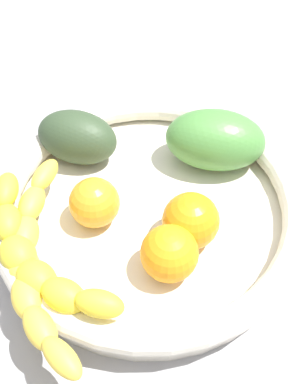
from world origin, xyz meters
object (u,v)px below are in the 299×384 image
at_px(orange_mid_right, 191,221).
at_px(avocado_dark, 77,137).
at_px(fruit_bowl, 150,209).
at_px(orange_front, 94,203).
at_px(banana_draped_right, 34,258).
at_px(mango_green, 215,140).
at_px(orange_mid_left, 169,253).
at_px(banana_draped_left, 33,262).

bearing_deg(orange_mid_right, avocado_dark, -129.02).
height_order(fruit_bowl, orange_front, orange_front).
relative_size(banana_draped_right, mango_green, 1.37).
relative_size(fruit_bowl, orange_mid_right, 5.80).
height_order(banana_draped_right, mango_green, mango_green).
bearing_deg(orange_mid_right, orange_front, -99.61).
bearing_deg(banana_draped_right, avocado_dark, 176.51).
distance_m(banana_draped_right, orange_mid_left, 0.13).
distance_m(avocado_dark, mango_green, 0.16).
bearing_deg(fruit_bowl, orange_mid_right, 52.95).
distance_m(orange_front, avocado_dark, 0.10).
distance_m(fruit_bowl, mango_green, 0.11).
bearing_deg(banana_draped_left, avocado_dark, 175.81).
xyz_separation_m(banana_draped_left, mango_green, (-0.17, 0.17, 0.01)).
height_order(banana_draped_right, orange_front, same).
relative_size(orange_front, orange_mid_right, 0.92).
xyz_separation_m(banana_draped_left, orange_mid_left, (-0.02, 0.13, 0.00)).
relative_size(fruit_bowl, banana_draped_right, 2.15).
bearing_deg(mango_green, fruit_bowl, -40.19).
bearing_deg(orange_mid_left, orange_mid_right, 154.46).
relative_size(fruit_bowl, orange_front, 6.32).
bearing_deg(fruit_bowl, banana_draped_left, -48.43).
bearing_deg(orange_mid_left, orange_front, -124.93).
bearing_deg(banana_draped_right, orange_mid_right, 111.42).
bearing_deg(banana_draped_right, banana_draped_left, -62.53).
bearing_deg(orange_mid_right, banana_draped_right, -68.58).
xyz_separation_m(banana_draped_left, banana_draped_right, (-0.00, 0.00, 0.01)).
bearing_deg(fruit_bowl, orange_front, -73.67).
relative_size(banana_draped_left, orange_mid_right, 4.16).
height_order(orange_front, orange_mid_left, orange_mid_left).
bearing_deg(orange_front, orange_mid_left, 55.07).
xyz_separation_m(banana_draped_left, avocado_dark, (-0.17, 0.01, 0.01)).
xyz_separation_m(orange_front, mango_green, (-0.10, 0.12, 0.01)).
distance_m(banana_draped_left, orange_front, 0.09).
bearing_deg(orange_mid_right, banana_draped_left, -68.49).
xyz_separation_m(fruit_bowl, banana_draped_left, (0.09, -0.10, 0.02)).
xyz_separation_m(banana_draped_right, avocado_dark, (-0.17, 0.01, 0.00)).
height_order(fruit_bowl, banana_draped_right, banana_draped_right).
bearing_deg(banana_draped_left, orange_mid_left, 98.12).
height_order(banana_draped_left, mango_green, mango_green).
xyz_separation_m(avocado_dark, mango_green, (-0.00, 0.16, 0.00)).
xyz_separation_m(banana_draped_right, orange_mid_left, (-0.02, 0.13, -0.00)).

